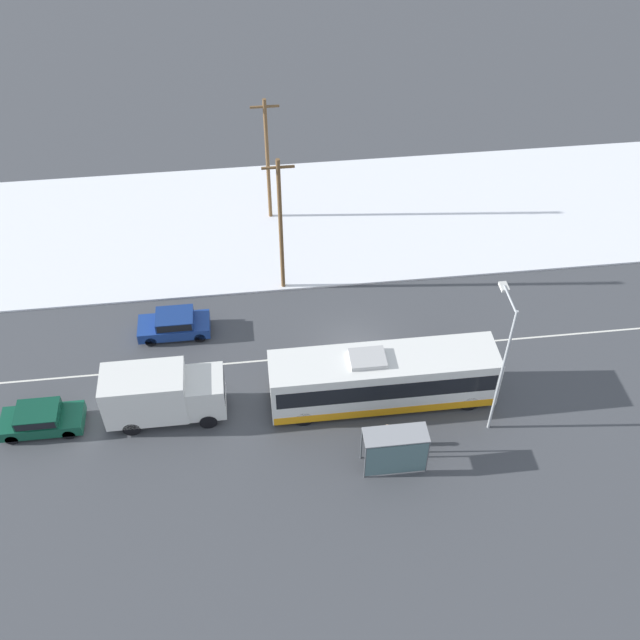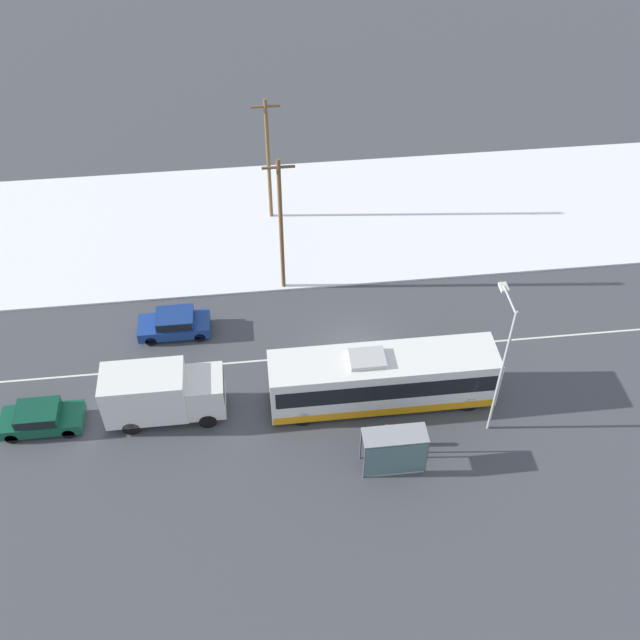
% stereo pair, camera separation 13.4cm
% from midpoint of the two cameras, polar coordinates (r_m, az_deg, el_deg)
% --- Properties ---
extents(ground_plane, '(120.00, 120.00, 0.00)m').
position_cam_midpoint_polar(ground_plane, '(42.04, 2.53, -2.51)').
color(ground_plane, '#424449').
extents(snow_lot, '(80.00, 13.94, 0.12)m').
position_cam_midpoint_polar(snow_lot, '(51.41, 0.43, 7.75)').
color(snow_lot, white).
rests_on(snow_lot, ground_plane).
extents(lane_marking_center, '(60.00, 0.12, 0.00)m').
position_cam_midpoint_polar(lane_marking_center, '(42.03, 2.53, -2.51)').
color(lane_marking_center, silver).
rests_on(lane_marking_center, ground_plane).
extents(city_bus, '(11.62, 2.57, 3.41)m').
position_cam_midpoint_polar(city_bus, '(38.60, 4.71, -4.47)').
color(city_bus, white).
rests_on(city_bus, ground_plane).
extents(box_truck, '(6.03, 2.30, 3.12)m').
position_cam_midpoint_polar(box_truck, '(38.61, -12.11, -5.51)').
color(box_truck, silver).
rests_on(box_truck, ground_plane).
extents(sedan_car, '(4.05, 1.80, 1.45)m').
position_cam_midpoint_polar(sedan_car, '(43.33, -11.11, -0.26)').
color(sedan_car, navy).
rests_on(sedan_car, ground_plane).
extents(parked_car_near_truck, '(4.09, 1.80, 1.41)m').
position_cam_midpoint_polar(parked_car_near_truck, '(40.51, -20.60, -7.03)').
color(parked_car_near_truck, '#0F4733').
rests_on(parked_car_near_truck, ground_plane).
extents(pedestrian_at_stop, '(0.58, 0.26, 1.60)m').
position_cam_midpoint_polar(pedestrian_at_stop, '(37.26, 5.00, -8.58)').
color(pedestrian_at_stop, '#23232D').
rests_on(pedestrian_at_stop, ground_plane).
extents(bus_shelter, '(3.07, 1.20, 2.40)m').
position_cam_midpoint_polar(bus_shelter, '(35.88, 5.71, -9.72)').
color(bus_shelter, gray).
rests_on(bus_shelter, ground_plane).
extents(streetlamp, '(0.36, 2.22, 8.17)m').
position_cam_midpoint_polar(streetlamp, '(36.01, 13.63, -2.54)').
color(streetlamp, '#9EA3A8').
rests_on(streetlamp, ground_plane).
extents(utility_pole_roadside, '(1.80, 0.24, 9.06)m').
position_cam_midpoint_polar(utility_pole_roadside, '(43.07, -3.11, 7.22)').
color(utility_pole_roadside, brown).
rests_on(utility_pole_roadside, ground_plane).
extents(utility_pole_snowlot, '(1.80, 0.24, 8.75)m').
position_cam_midpoint_polar(utility_pole_snowlot, '(49.18, -4.10, 12.12)').
color(utility_pole_snowlot, brown).
rests_on(utility_pole_snowlot, ground_plane).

